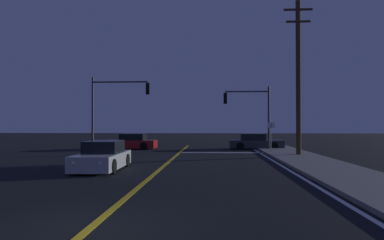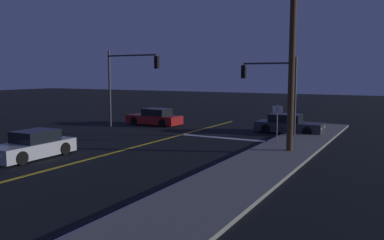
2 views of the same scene
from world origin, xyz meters
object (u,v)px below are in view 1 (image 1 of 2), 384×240
street_sign_corner (271,132)px  car_parked_curb_red (131,142)px  traffic_signal_near_right (252,108)px  car_far_approaching_charcoal (255,142)px  utility_pole_right (298,76)px  car_lead_oncoming_silver (103,157)px  traffic_signal_far_left (113,101)px

street_sign_corner → car_parked_curb_red: bearing=160.6°
traffic_signal_near_right → street_sign_corner: traffic_signal_near_right is taller
car_far_approaching_charcoal → utility_pole_right: (1.97, -7.07, 4.79)m
traffic_signal_near_right → car_lead_oncoming_silver: bearing=56.0°
street_sign_corner → traffic_signal_near_right: bearing=111.5°
car_parked_curb_red → car_far_approaching_charcoal: 10.84m
utility_pole_right → car_parked_curb_red: bearing=153.4°
car_parked_curb_red → car_lead_oncoming_silver: size_ratio=1.06×
traffic_signal_near_right → traffic_signal_far_left: (-11.08, -1.40, 0.50)m
traffic_signal_far_left → car_lead_oncoming_silver: bearing=-76.1°
street_sign_corner → car_far_approaching_charcoal: bearing=97.0°
car_parked_curb_red → car_lead_oncoming_silver: bearing=-169.9°
traffic_signal_far_left → street_sign_corner: (12.18, -1.40, -2.42)m
traffic_signal_near_right → traffic_signal_far_left: 11.18m
car_lead_oncoming_silver → traffic_signal_far_left: size_ratio=0.73×
street_sign_corner → car_lead_oncoming_silver: bearing=-134.6°
car_far_approaching_charcoal → street_sign_corner: size_ratio=2.00×
car_lead_oncoming_silver → traffic_signal_far_left: 11.84m
traffic_signal_near_right → street_sign_corner: 3.57m
utility_pole_right → traffic_signal_near_right: bearing=115.7°
car_lead_oncoming_silver → street_sign_corner: street_sign_corner is taller
traffic_signal_near_right → utility_pole_right: size_ratio=0.50×
car_parked_curb_red → car_far_approaching_charcoal: size_ratio=0.99×
car_lead_oncoming_silver → traffic_signal_near_right: bearing=-125.4°
utility_pole_right → street_sign_corner: (-1.40, 2.39, -3.80)m
car_far_approaching_charcoal → traffic_signal_near_right: bearing=-15.4°
traffic_signal_near_right → car_parked_curb_red: bearing=-6.7°
car_far_approaching_charcoal → traffic_signal_near_right: 3.50m
car_far_approaching_charcoal → street_sign_corner: bearing=7.4°
car_parked_curb_red → traffic_signal_far_left: (-0.78, -2.61, 3.41)m
traffic_signal_far_left → utility_pole_right: (13.58, -3.79, 1.38)m
car_parked_curb_red → utility_pole_right: 15.09m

